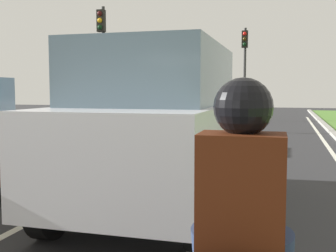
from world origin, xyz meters
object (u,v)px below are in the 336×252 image
rider_person (242,193)px  traffic_light_overhead_left (102,46)px  car_suv_ahead (160,127)px  car_hatchback_far (111,117)px  traffic_light_far_median (245,58)px

rider_person → traffic_light_overhead_left: size_ratio=0.23×
car_suv_ahead → car_hatchback_far: 6.76m
rider_person → traffic_light_far_median: (-2.06, 20.90, 2.23)m
car_suv_ahead → car_hatchback_far: size_ratio=1.22×
car_suv_ahead → rider_person: size_ratio=3.88×
car_suv_ahead → traffic_light_overhead_left: size_ratio=0.88×
car_hatchback_far → traffic_light_overhead_left: 5.90m
rider_person → traffic_light_far_median: size_ratio=0.23×
car_hatchback_far → car_suv_ahead: bearing=-59.7°
car_hatchback_far → rider_person: bearing=-62.2°
rider_person → traffic_light_far_median: bearing=94.2°
traffic_light_overhead_left → traffic_light_far_median: bearing=52.3°
car_hatchback_far → rider_person: (4.84, -9.45, 0.31)m
car_hatchback_far → traffic_light_far_median: size_ratio=0.74×
traffic_light_overhead_left → traffic_light_far_median: traffic_light_overhead_left is taller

